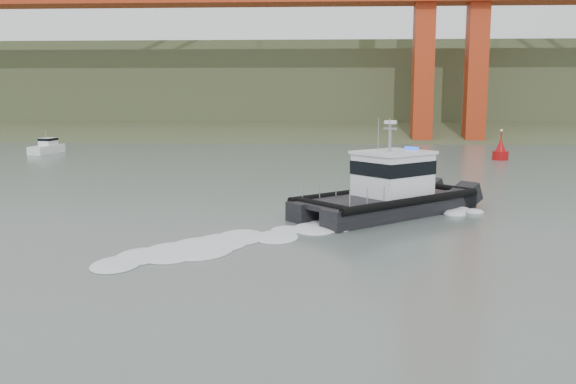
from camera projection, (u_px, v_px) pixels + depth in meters
name	position (u px, v px, depth m)	size (l,w,h in m)	color
ground	(253.00, 277.00, 26.37)	(400.00, 400.00, 0.00)	#4D5C56
headlands	(311.00, 96.00, 149.18)	(500.00, 105.36, 27.12)	#344326
patrol_boat	(388.00, 190.00, 39.94)	(12.31, 11.61, 6.03)	black
motorboat	(47.00, 147.00, 81.01)	(2.71, 5.79, 3.06)	white
nav_buoy	(500.00, 151.00, 73.04)	(1.78, 1.78, 3.71)	#A40B0D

